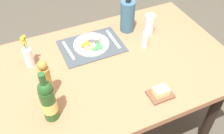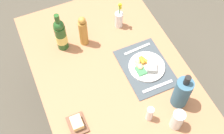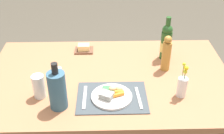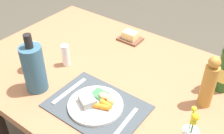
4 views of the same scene
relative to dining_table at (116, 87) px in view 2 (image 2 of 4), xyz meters
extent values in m
plane|color=#4B463A|center=(0.00, 0.00, -0.64)|extent=(8.00, 8.00, 0.00)
cube|color=#A46D49|center=(0.00, 0.00, 0.06)|extent=(1.54, 0.93, 0.04)
cylinder|color=black|center=(0.65, -0.34, -0.30)|extent=(0.07, 0.07, 0.68)
cylinder|color=black|center=(0.65, 0.34, -0.30)|extent=(0.07, 0.07, 0.68)
cube|color=#3D464C|center=(0.01, -0.21, 0.09)|extent=(0.40, 0.29, 0.01)
cylinder|color=white|center=(0.01, -0.22, 0.10)|extent=(0.23, 0.23, 0.01)
cube|color=gray|center=(-0.02, -0.23, 0.12)|extent=(0.09, 0.09, 0.03)
cylinder|color=orange|center=(0.04, -0.22, 0.11)|extent=(0.08, 0.05, 0.02)
cylinder|color=orange|center=(0.05, -0.20, 0.11)|extent=(0.06, 0.03, 0.02)
ellipsoid|color=#D8B17C|center=(0.02, -0.17, 0.12)|extent=(0.04, 0.04, 0.03)
ellipsoid|color=#D4BA6F|center=(0.04, -0.16, 0.11)|extent=(0.03, 0.03, 0.02)
ellipsoid|color=tan|center=(0.06, -0.17, 0.12)|extent=(0.04, 0.03, 0.03)
cube|color=#3A8149|center=(-0.01, -0.16, 0.11)|extent=(0.07, 0.06, 0.01)
cube|color=silver|center=(-0.14, -0.21, 0.09)|extent=(0.02, 0.20, 0.00)
cube|color=silver|center=(0.16, -0.23, 0.09)|extent=(0.03, 0.19, 0.00)
cylinder|color=silver|center=(0.41, -0.20, 0.14)|extent=(0.06, 0.06, 0.12)
cylinder|color=#3F7233|center=(0.41, -0.21, 0.17)|extent=(0.00, 0.00, 0.17)
sphere|color=yellow|center=(0.41, -0.21, 0.25)|extent=(0.02, 0.02, 0.02)
cylinder|color=#3F7233|center=(0.40, -0.20, 0.19)|extent=(0.00, 0.00, 0.21)
sphere|color=yellow|center=(0.40, -0.20, 0.30)|extent=(0.02, 0.02, 0.02)
cylinder|color=#3F7233|center=(0.41, -0.21, 0.18)|extent=(0.00, 0.00, 0.19)
sphere|color=yellow|center=(0.41, -0.21, 0.28)|extent=(0.03, 0.03, 0.03)
cube|color=brown|center=(-0.18, 0.32, 0.09)|extent=(0.13, 0.10, 0.01)
cube|color=#F9DA8C|center=(-0.18, 0.32, 0.11)|extent=(0.08, 0.06, 0.04)
cylinder|color=#366079|center=(-0.28, -0.28, 0.19)|extent=(0.10, 0.10, 0.22)
cylinder|color=black|center=(-0.28, -0.28, 0.33)|extent=(0.03, 0.03, 0.06)
cylinder|color=#B28035|center=(0.36, 0.07, 0.18)|extent=(0.06, 0.06, 0.19)
sphere|color=#B28035|center=(0.36, 0.07, 0.30)|extent=(0.05, 0.05, 0.05)
cylinder|color=silver|center=(-0.40, -0.19, 0.15)|extent=(0.07, 0.07, 0.14)
cylinder|color=#ACE4C8|center=(-0.40, -0.19, 0.12)|extent=(0.06, 0.06, 0.08)
cylinder|color=#235322|center=(0.39, 0.22, 0.18)|extent=(0.07, 0.07, 0.20)
sphere|color=#235322|center=(0.39, 0.22, 0.30)|extent=(0.07, 0.07, 0.07)
cylinder|color=#235322|center=(0.39, 0.22, 0.34)|extent=(0.03, 0.03, 0.08)
cylinder|color=#E2D369|center=(0.39, 0.22, 0.17)|extent=(0.07, 0.07, 0.07)
cylinder|color=white|center=(-0.30, -0.07, 0.14)|extent=(0.04, 0.04, 0.11)
camera|label=1|loc=(0.43, 1.04, 1.17)|focal=42.01mm
camera|label=2|loc=(-0.82, 0.39, 1.64)|focal=46.22mm
camera|label=3|loc=(-0.02, -1.51, 1.14)|focal=46.99mm
camera|label=4|loc=(0.56, -0.83, 0.91)|focal=44.08mm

